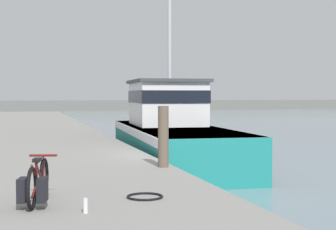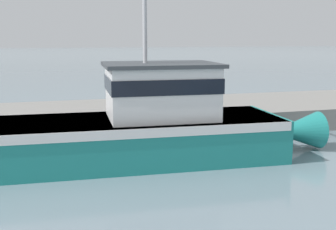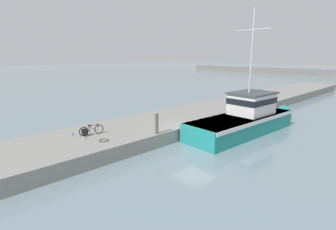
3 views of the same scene
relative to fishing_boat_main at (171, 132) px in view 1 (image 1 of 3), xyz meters
name	(u,v)px [view 1 (image 1 of 3)]	position (x,y,z in m)	size (l,w,h in m)	color
ground_plane	(186,187)	(-1.01, -5.10, -1.19)	(320.00, 320.00, 0.00)	gray
dock_pier	(40,176)	(-5.02, -5.10, -0.72)	(5.89, 80.00, 0.94)	gray
far_shoreline	(218,105)	(28.99, 69.75, -0.34)	(180.00, 5.00, 1.71)	slate
fishing_boat_main	(171,132)	(0.00, 0.00, 0.00)	(3.80, 12.52, 9.59)	teal
bicycle_touring	(36,184)	(-5.23, -11.00, 0.07)	(0.63, 1.61, 0.69)	black
mooring_post	(163,137)	(-2.34, -7.59, 0.45)	(0.24, 0.24, 1.40)	brown
hose_coil	(145,196)	(-3.55, -10.92, -0.23)	(0.59, 0.59, 0.04)	black
water_bottle_by_bike	(85,206)	(-4.59, -11.76, -0.14)	(0.07, 0.07, 0.21)	silver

